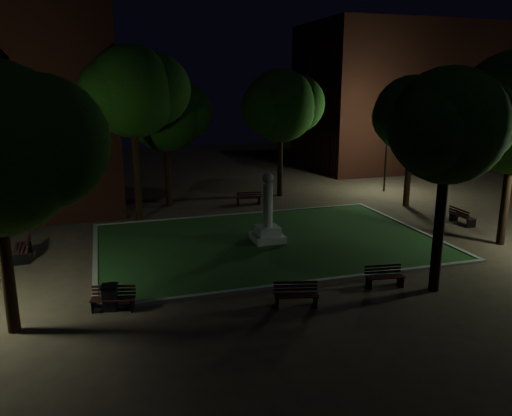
{
  "coord_description": "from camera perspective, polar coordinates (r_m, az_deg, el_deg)",
  "views": [
    {
      "loc": [
        -7.02,
        -18.79,
        7.14
      ],
      "look_at": [
        -0.87,
        1.0,
        1.95
      ],
      "focal_mm": 35.0,
      "sensor_mm": 36.0,
      "label": 1
    }
  ],
  "objects": [
    {
      "name": "bench_west_near",
      "position": [
        17.02,
        -16.0,
        -9.96
      ],
      "size": [
        1.48,
        0.81,
        0.77
      ],
      "rotation": [
        0.0,
        0.0,
        -0.24
      ],
      "color": "black",
      "rests_on": "ground"
    },
    {
      "name": "tree_north_wl",
      "position": [
        26.62,
        -13.75,
        12.78
      ],
      "size": [
        5.72,
        4.67,
        9.07
      ],
      "color": "black",
      "rests_on": "ground"
    },
    {
      "name": "lawn_kerb",
      "position": [
        23.05,
        1.34,
        -3.82
      ],
      "size": [
        15.4,
        10.4,
        0.12
      ],
      "color": "slate",
      "rests_on": "ground"
    },
    {
      "name": "tree_se",
      "position": [
        17.76,
        21.38,
        8.71
      ],
      "size": [
        4.74,
        3.87,
        7.72
      ],
      "color": "black",
      "rests_on": "ground"
    },
    {
      "name": "trash_bin",
      "position": [
        17.01,
        -16.35,
        -9.75
      ],
      "size": [
        0.57,
        0.57,
        0.85
      ],
      "color": "black",
      "rests_on": "ground"
    },
    {
      "name": "tree_nw",
      "position": [
        29.3,
        -26.77,
        10.4
      ],
      "size": [
        6.49,
        5.29,
        8.66
      ],
      "color": "black",
      "rests_on": "ground"
    },
    {
      "name": "tree_far_north",
      "position": [
        29.51,
        -10.11,
        10.48
      ],
      "size": [
        5.24,
        4.28,
        7.55
      ],
      "color": "black",
      "rests_on": "ground"
    },
    {
      "name": "tree_north_er",
      "position": [
        31.93,
        3.03,
        11.58
      ],
      "size": [
        5.58,
        4.56,
        8.05
      ],
      "color": "black",
      "rests_on": "ground"
    },
    {
      "name": "bench_left_side",
      "position": [
        23.0,
        -25.03,
        -4.18
      ],
      "size": [
        0.7,
        1.81,
        0.98
      ],
      "rotation": [
        0.0,
        0.0,
        -1.53
      ],
      "color": "black",
      "rests_on": "ground"
    },
    {
      "name": "monument",
      "position": [
        22.79,
        1.35,
        -1.67
      ],
      "size": [
        1.4,
        1.4,
        3.2
      ],
      "color": "#A3A096",
      "rests_on": "lawn"
    },
    {
      "name": "lamppost_nw",
      "position": [
        30.07,
        -26.86,
        4.58
      ],
      "size": [
        1.18,
        0.28,
        4.21
      ],
      "color": "black",
      "rests_on": "ground"
    },
    {
      "name": "ground",
      "position": [
        21.29,
        3.06,
        -5.55
      ],
      "size": [
        80.0,
        80.0,
        0.0
      ],
      "primitive_type": "plane",
      "color": "#473429"
    },
    {
      "name": "bench_near_left",
      "position": [
        16.68,
        4.6,
        -9.9
      ],
      "size": [
        1.53,
        0.84,
        0.8
      ],
      "rotation": [
        0.0,
        0.0,
        -0.24
      ],
      "color": "black",
      "rests_on": "ground"
    },
    {
      "name": "bench_near_right",
      "position": [
        18.74,
        14.45,
        -7.61
      ],
      "size": [
        1.44,
        0.66,
        0.76
      ],
      "rotation": [
        0.0,
        0.0,
        -0.13
      ],
      "color": "black",
      "rests_on": "ground"
    },
    {
      "name": "bench_far_side",
      "position": [
        30.13,
        -0.85,
        1.11
      ],
      "size": [
        1.53,
        0.67,
        0.82
      ],
      "rotation": [
        0.0,
        0.0,
        3.04
      ],
      "color": "black",
      "rests_on": "ground"
    },
    {
      "name": "tree_ne",
      "position": [
        30.48,
        17.63,
        10.15
      ],
      "size": [
        5.45,
        4.45,
        7.63
      ],
      "color": "black",
      "rests_on": "ground"
    },
    {
      "name": "lamppost_ne",
      "position": [
        34.54,
        14.7,
        6.87
      ],
      "size": [
        1.18,
        0.28,
        4.4
      ],
      "color": "black",
      "rests_on": "ground"
    },
    {
      "name": "lawn",
      "position": [
        23.06,
        1.33,
        -3.87
      ],
      "size": [
        15.0,
        10.0,
        0.08
      ],
      "primitive_type": "cube",
      "color": "#21431C",
      "rests_on": "ground"
    },
    {
      "name": "bench_right_side",
      "position": [
        28.02,
        22.44,
        -0.93
      ],
      "size": [
        0.59,
        1.58,
        0.86
      ],
      "rotation": [
        0.0,
        0.0,
        1.55
      ],
      "color": "black",
      "rests_on": "ground"
    },
    {
      "name": "building_far",
      "position": [
        46.17,
        15.92,
        12.13
      ],
      "size": [
        16.0,
        10.0,
        12.0
      ],
      "primitive_type": "cube",
      "color": "#421911",
      "rests_on": "ground"
    }
  ]
}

